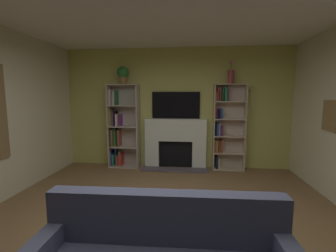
{
  "coord_description": "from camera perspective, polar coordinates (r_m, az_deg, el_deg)",
  "views": [
    {
      "loc": [
        0.38,
        -2.44,
        1.64
      ],
      "look_at": [
        0.0,
        1.16,
        1.18
      ],
      "focal_mm": 24.84,
      "sensor_mm": 36.0,
      "label": 1
    }
  ],
  "objects": [
    {
      "name": "fireplace",
      "position": [
        5.36,
        1.86,
        -4.01
      ],
      "size": [
        1.5,
        0.49,
        1.13
      ],
      "color": "white",
      "rests_on": "ground_plane"
    },
    {
      "name": "ground_plane",
      "position": [
        2.97,
        -2.64,
        -26.34
      ],
      "size": [
        6.98,
        6.98,
        0.0
      ],
      "primitive_type": "plane",
      "color": "olive"
    },
    {
      "name": "potted_plant",
      "position": [
        5.45,
        -11.02,
        12.46
      ],
      "size": [
        0.27,
        0.27,
        0.4
      ],
      "color": "#9D7042",
      "rests_on": "bookshelf_left"
    },
    {
      "name": "vase_with_flowers",
      "position": [
        5.28,
        15.18,
        11.69
      ],
      "size": [
        0.13,
        0.13,
        0.49
      ],
      "color": "#95383D",
      "rests_on": "bookshelf_right"
    },
    {
      "name": "tv",
      "position": [
        5.33,
        1.95,
        5.14
      ],
      "size": [
        1.09,
        0.06,
        0.61
      ],
      "primitive_type": "cube",
      "color": "black",
      "rests_on": "fireplace"
    },
    {
      "name": "wall_back_accent",
      "position": [
        5.4,
        1.99,
        4.35
      ],
      "size": [
        5.25,
        0.06,
        2.73
      ],
      "primitive_type": "cube",
      "color": "#C0C063",
      "rests_on": "ground_plane"
    },
    {
      "name": "coffee_table",
      "position": [
        2.64,
        0.88,
        -22.75
      ],
      "size": [
        0.78,
        0.51,
        0.37
      ],
      "color": "#85654D",
      "rests_on": "ground_plane"
    },
    {
      "name": "bookshelf_right",
      "position": [
        5.34,
        13.87,
        -0.05
      ],
      "size": [
        0.69,
        0.28,
        1.91
      ],
      "color": "beige",
      "rests_on": "ground_plane"
    },
    {
      "name": "bookshelf_left",
      "position": [
        5.53,
        -11.54,
        -0.46
      ],
      "size": [
        0.69,
        0.34,
        1.91
      ],
      "color": "beige",
      "rests_on": "ground_plane"
    }
  ]
}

